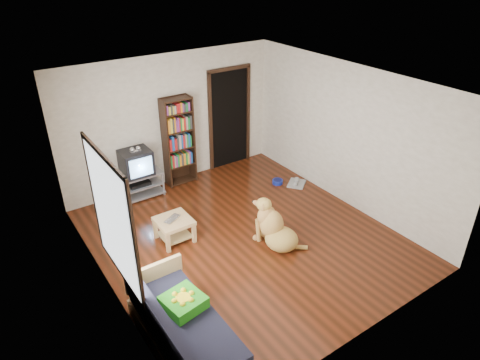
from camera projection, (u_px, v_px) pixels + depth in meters
ground at (244, 237)px, 7.18m from camera, size 5.00×5.00×0.00m
ceiling at (245, 85)px, 5.93m from camera, size 5.00×5.00×0.00m
wall_back at (171, 121)px, 8.36m from camera, size 4.50×0.00×4.50m
wall_front at (373, 253)px, 4.74m from camera, size 4.50×0.00×4.50m
wall_left at (100, 214)px, 5.43m from camera, size 0.00×5.00×5.00m
wall_right at (347, 136)px, 7.67m from camera, size 0.00×5.00×5.00m
green_cushion at (183, 302)px, 5.19m from camera, size 0.52×0.52×0.15m
laptop at (174, 220)px, 6.91m from camera, size 0.37×0.32×0.02m
dog_bowl at (278, 182)px, 8.79m from camera, size 0.22×0.22×0.08m
grey_rag at (297, 184)px, 8.77m from camera, size 0.51×0.50×0.03m
window at (112, 219)px, 4.98m from camera, size 0.03×1.46×1.70m
doorway at (229, 116)px, 9.10m from camera, size 1.03×0.05×2.19m
tv_stand at (139, 184)px, 8.23m from camera, size 0.90×0.45×0.50m
crt_tv at (136, 162)px, 8.01m from camera, size 0.55×0.52×0.58m
bookshelf at (178, 137)px, 8.41m from camera, size 0.60×0.30×1.80m
sofa at (182, 329)px, 5.12m from camera, size 0.80×1.80×0.80m
coffee_table at (174, 226)px, 6.99m from camera, size 0.55×0.55×0.40m
dog at (275, 229)px, 6.88m from camera, size 0.66×0.91×0.81m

